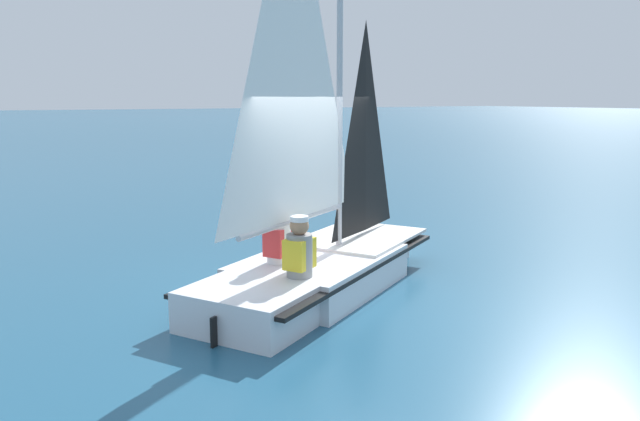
{
  "coord_description": "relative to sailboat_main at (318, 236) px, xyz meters",
  "views": [
    {
      "loc": [
        6.87,
        -3.88,
        2.49
      ],
      "look_at": [
        0.0,
        0.0,
        1.06
      ],
      "focal_mm": 35.0,
      "sensor_mm": 36.0,
      "label": 1
    }
  ],
  "objects": [
    {
      "name": "sailor_crew",
      "position": [
        0.69,
        -0.63,
        -0.1
      ],
      "size": [
        0.41,
        0.43,
        1.16
      ],
      "rotation": [
        0.0,
        0.0,
        2.12
      ],
      "color": "black",
      "rests_on": "ground_plane"
    },
    {
      "name": "sailor_helm",
      "position": [
        0.02,
        -0.57,
        -0.1
      ],
      "size": [
        0.41,
        0.43,
        1.16
      ],
      "rotation": [
        0.0,
        0.0,
        2.12
      ],
      "color": "black",
      "rests_on": "ground_plane"
    },
    {
      "name": "sailboat_main",
      "position": [
        0.0,
        0.0,
        0.0
      ],
      "size": [
        3.5,
        4.37,
        5.31
      ],
      "rotation": [
        0.0,
        0.0,
        2.12
      ],
      "color": "silver",
      "rests_on": "ground_plane"
    },
    {
      "name": "ground_plane",
      "position": [
        -0.03,
        0.04,
        -0.73
      ],
      "size": [
        260.0,
        260.0,
        0.0
      ],
      "primitive_type": "plane",
      "color": "#235675"
    }
  ]
}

